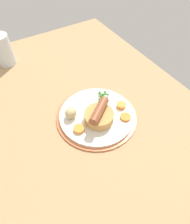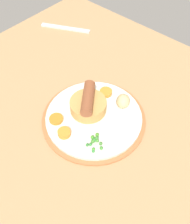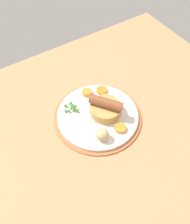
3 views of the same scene
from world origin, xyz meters
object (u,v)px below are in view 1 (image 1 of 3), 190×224
Objects in this scene: carrot_slice_0 at (121,105)px; drinking_glass at (3,50)px; carrot_slice_3 at (125,117)px; potato_chunk_0 at (71,113)px; sausage_pudding at (99,115)px; pea_pile at (103,95)px; dinner_plate at (96,116)px; carrot_slice_1 at (79,129)px.

carrot_slice_0 is 0.25× the size of drinking_glass.
carrot_slice_3 is at bearing -154.80° from drinking_glass.
sausage_pudding is at bearing -130.11° from potato_chunk_0.
potato_chunk_0 is 0.32× the size of drinking_glass.
pea_pile is 1.16× the size of potato_chunk_0.
drinking_glass reaches higher than carrot_slice_0.
carrot_slice_3 is 56.50cm from drinking_glass.
pea_pile is 45.47cm from drinking_glass.
carrot_slice_0 is at bearing 148.46° from sausage_pudding.
drinking_glass is (47.17, 16.23, 2.60)cm from sausage_pudding.
dinner_plate is at bearing -114.52° from potato_chunk_0.
carrot_slice_1 is (-6.03, 0.37, -1.26)cm from potato_chunk_0.
pea_pile reaches higher than dinner_plate.
drinking_glass is (44.77, 16.82, 5.68)cm from dinner_plate.
sausage_pudding reaches higher than dinner_plate.
dinner_plate is 2.13× the size of drinking_glass.
dinner_plate is 3.95cm from sausage_pudding.
pea_pile is 1.38× the size of carrot_slice_1.
carrot_slice_1 is 15.46cm from carrot_slice_3.
carrot_slice_0 is at bearing -100.16° from dinner_plate.
potato_chunk_0 is (3.43, 7.51, 2.63)cm from dinner_plate.
carrot_slice_1 is (-2.60, 7.88, 1.36)cm from dinner_plate.
dinner_plate is 8.66cm from potato_chunk_0.
sausage_pudding is at bearing 63.91° from carrot_slice_3.
carrot_slice_0 is (-5.01, -16.33, -1.17)cm from potato_chunk_0.
potato_chunk_0 is 6.17cm from carrot_slice_1.
pea_pile is at bearing -59.33° from carrot_slice_1.
potato_chunk_0 is at bearing -3.54° from carrot_slice_1.
pea_pile is at bearing 5.83° from carrot_slice_3.
potato_chunk_0 is 42.49cm from drinking_glass.
sausage_pudding is 9.06cm from potato_chunk_0.
carrot_slice_1 is 0.97× the size of carrot_slice_3.
sausage_pudding is (-2.40, 0.59, 3.08)cm from dinner_plate.
drinking_glass is at bearing 12.69° from potato_chunk_0.
pea_pile is 1.49× the size of carrot_slice_0.
dinner_plate is 8.41cm from carrot_slice_1.
carrot_slice_0 reaches higher than carrot_slice_3.
carrot_slice_3 is (-4.61, 1.67, -0.27)cm from carrot_slice_0.
sausage_pudding is 0.76× the size of drinking_glass.
potato_chunk_0 is 17.60cm from carrot_slice_3.
dinner_plate is 8.51× the size of carrot_slice_0.
drinking_glass reaches higher than pea_pile.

